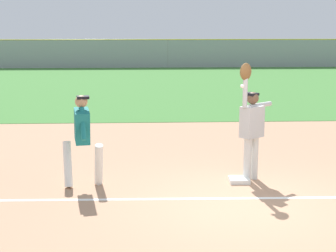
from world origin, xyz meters
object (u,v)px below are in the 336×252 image
at_px(parked_car_red, 59,56).
at_px(parked_car_black, 248,55).
at_px(runner, 82,134).
at_px(parked_car_green, 149,55).
at_px(parked_car_white, 328,54).
at_px(fielder, 251,123).
at_px(baseball, 242,86).
at_px(first_base, 239,180).

distance_m(parked_car_red, parked_car_black, 13.13).
distance_m(runner, parked_car_green, 28.90).
xyz_separation_m(parked_car_green, parked_car_white, (12.90, -0.05, 0.00)).
distance_m(parked_car_black, parked_car_white, 5.98).
height_order(fielder, runner, fielder).
height_order(runner, parked_car_red, runner).
bearing_deg(fielder, parked_car_green, -34.90).
height_order(runner, baseball, baseball).
bearing_deg(first_base, parked_car_red, 105.09).
distance_m(fielder, parked_car_green, 28.63).
xyz_separation_m(runner, parked_car_white, (14.52, 28.80, -0.32)).
relative_size(fielder, runner, 1.33).
relative_size(runner, parked_car_black, 0.38).
relative_size(fielder, parked_car_white, 0.51).
xyz_separation_m(parked_car_black, parked_car_white, (5.94, 0.62, 0.00)).
bearing_deg(parked_car_white, fielder, -112.61).
bearing_deg(baseball, parked_car_black, 78.69).
bearing_deg(parked_car_white, runner, -117.70).
relative_size(fielder, parked_car_green, 0.51).
relative_size(runner, parked_car_green, 0.38).
bearing_deg(baseball, fielder, 49.28).
bearing_deg(fielder, runner, 56.72).
bearing_deg(parked_car_green, baseball, -90.65).
bearing_deg(runner, parked_car_black, 62.79).
bearing_deg(runner, parked_car_green, 76.51).
height_order(baseball, parked_car_white, baseball).
bearing_deg(parked_car_black, parked_car_white, 8.53).
relative_size(baseball, parked_car_black, 0.02).
bearing_deg(first_base, fielder, 29.56).
bearing_deg(parked_car_red, parked_car_white, 6.40).
bearing_deg(parked_car_white, parked_car_black, -174.95).
relative_size(first_base, parked_car_white, 0.09).
xyz_separation_m(fielder, parked_car_white, (11.34, 28.53, -0.45)).
xyz_separation_m(first_base, parked_car_red, (-7.51, 27.86, 0.63)).
bearing_deg(parked_car_black, runner, -104.39).
bearing_deg(runner, fielder, -5.53).
bearing_deg(runner, parked_car_red, 88.97).
bearing_deg(parked_car_green, first_base, -90.60).
distance_m(baseball, parked_car_red, 29.03).
relative_size(first_base, parked_car_green, 0.08).
bearing_deg(first_base, parked_car_green, 92.66).
xyz_separation_m(fielder, parked_car_red, (-7.74, 27.73, -0.45)).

